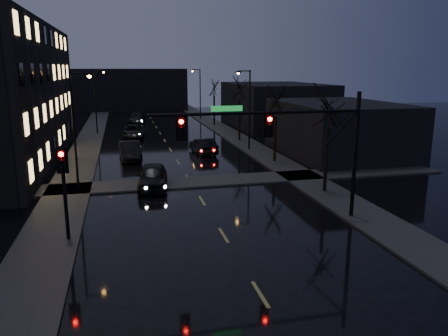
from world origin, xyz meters
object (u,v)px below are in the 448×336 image
lead_car (203,146)px  oncoming_car_b (130,151)px  oncoming_car_d (137,118)px  oncoming_car_a (153,176)px  oncoming_car_c (134,131)px

lead_car → oncoming_car_b: bearing=3.1°
lead_car → oncoming_car_d: bearing=-85.3°
oncoming_car_a → oncoming_car_d: (0.29, 37.15, -0.06)m
oncoming_car_a → oncoming_car_c: size_ratio=0.91×
oncoming_car_a → oncoming_car_b: (-1.31, 10.31, -0.01)m
lead_car → oncoming_car_c: bearing=-69.0°
oncoming_car_b → oncoming_car_c: oncoming_car_b is taller
oncoming_car_c → lead_car: (6.33, -11.74, 0.00)m
oncoming_car_c → lead_car: 13.34m
oncoming_car_b → oncoming_car_a: bearing=-86.0°
oncoming_car_d → lead_car: size_ratio=1.17×
oncoming_car_b → oncoming_car_d: 26.89m
oncoming_car_b → oncoming_car_c: size_ratio=0.93×
oncoming_car_b → lead_car: 7.16m
oncoming_car_a → lead_car: size_ratio=1.07×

